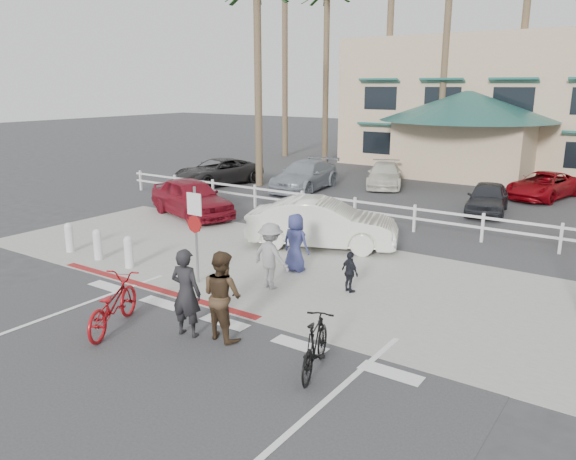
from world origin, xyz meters
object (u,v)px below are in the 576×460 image
Objects in this scene: car_red_compact at (192,198)px; sign_post at (196,230)px; bike_red at (112,304)px; bike_black at (315,345)px; car_white_sedan at (322,224)px.

sign_post is at bearing -116.47° from car_red_compact.
sign_post is 1.34× the size of bike_red.
bike_black is at bearing 165.83° from bike_red.
bike_black is (5.11, -2.32, -0.91)m from sign_post.
car_red_compact is at bearing -53.88° from bike_black.
car_white_sedan reaches higher than car_red_compact.
sign_post is 0.64× the size of car_red_compact.
car_white_sedan is 6.65m from car_red_compact.
bike_black is 8.21m from car_white_sedan.
bike_red is 1.21× the size of bike_black.
car_red_compact is at bearing 61.17° from car_white_sedan.
bike_red is 7.98m from car_white_sedan.
car_white_sedan is at bearing -78.76° from car_red_compact.
sign_post is at bearing 146.75° from car_white_sedan.
car_white_sedan is (0.45, 7.96, 0.22)m from bike_red.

